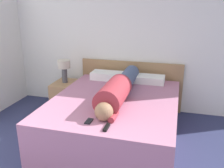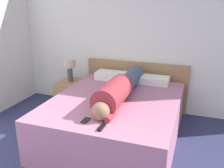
{
  "view_description": "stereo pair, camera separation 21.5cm",
  "coord_description": "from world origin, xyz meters",
  "px_view_note": "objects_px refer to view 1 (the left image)",
  "views": [
    {
      "loc": [
        0.94,
        -0.61,
        1.8
      ],
      "look_at": [
        0.16,
        2.21,
        0.83
      ],
      "focal_mm": 40.0,
      "sensor_mm": 36.0,
      "label": 1
    },
    {
      "loc": [
        1.14,
        -0.55,
        1.8
      ],
      "look_at": [
        0.16,
        2.21,
        0.83
      ],
      "focal_mm": 40.0,
      "sensor_mm": 36.0,
      "label": 2
    }
  ],
  "objects_px": {
    "pillow_near_headboard": "(108,76)",
    "pillow_second": "(148,79)",
    "tv_remote": "(107,127)",
    "bed": "(115,118)",
    "nightstand": "(66,96)",
    "table_lamp": "(64,67)",
    "cell_phone": "(89,121)",
    "person_lying": "(119,89)"
  },
  "relations": [
    {
      "from": "nightstand",
      "to": "tv_remote",
      "type": "relative_size",
      "value": 3.33
    },
    {
      "from": "nightstand",
      "to": "pillow_second",
      "type": "height_order",
      "value": "pillow_second"
    },
    {
      "from": "pillow_near_headboard",
      "to": "pillow_second",
      "type": "height_order",
      "value": "pillow_near_headboard"
    },
    {
      "from": "pillow_second",
      "to": "cell_phone",
      "type": "distance_m",
      "value": 1.59
    },
    {
      "from": "nightstand",
      "to": "pillow_second",
      "type": "distance_m",
      "value": 1.44
    },
    {
      "from": "nightstand",
      "to": "cell_phone",
      "type": "distance_m",
      "value": 1.73
    },
    {
      "from": "person_lying",
      "to": "pillow_near_headboard",
      "type": "relative_size",
      "value": 3.19
    },
    {
      "from": "pillow_second",
      "to": "cell_phone",
      "type": "height_order",
      "value": "pillow_second"
    },
    {
      "from": "nightstand",
      "to": "cell_phone",
      "type": "xyz_separation_m",
      "value": [
        0.95,
        -1.4,
        0.33
      ]
    },
    {
      "from": "bed",
      "to": "table_lamp",
      "type": "bearing_deg",
      "value": 147.09
    },
    {
      "from": "table_lamp",
      "to": "pillow_second",
      "type": "height_order",
      "value": "table_lamp"
    },
    {
      "from": "pillow_second",
      "to": "tv_remote",
      "type": "height_order",
      "value": "pillow_second"
    },
    {
      "from": "pillow_second",
      "to": "cell_phone",
      "type": "bearing_deg",
      "value": -105.77
    },
    {
      "from": "table_lamp",
      "to": "cell_phone",
      "type": "xyz_separation_m",
      "value": [
        0.95,
        -1.4,
        -0.19
      ]
    },
    {
      "from": "bed",
      "to": "nightstand",
      "type": "xyz_separation_m",
      "value": [
        -1.05,
        0.68,
        -0.04
      ]
    },
    {
      "from": "pillow_near_headboard",
      "to": "pillow_second",
      "type": "relative_size",
      "value": 1.05
    },
    {
      "from": "person_lying",
      "to": "cell_phone",
      "type": "relative_size",
      "value": 12.94
    },
    {
      "from": "pillow_near_headboard",
      "to": "tv_remote",
      "type": "bearing_deg",
      "value": -74.07
    },
    {
      "from": "pillow_near_headboard",
      "to": "pillow_second",
      "type": "xyz_separation_m",
      "value": [
        0.67,
        0.0,
        -0.01
      ]
    },
    {
      "from": "bed",
      "to": "cell_phone",
      "type": "height_order",
      "value": "cell_phone"
    },
    {
      "from": "pillow_near_headboard",
      "to": "bed",
      "type": "bearing_deg",
      "value": -67.38
    },
    {
      "from": "table_lamp",
      "to": "pillow_near_headboard",
      "type": "distance_m",
      "value": 0.74
    },
    {
      "from": "pillow_near_headboard",
      "to": "cell_phone",
      "type": "bearing_deg",
      "value": -81.12
    },
    {
      "from": "nightstand",
      "to": "pillow_second",
      "type": "xyz_separation_m",
      "value": [
        1.38,
        0.13,
        0.38
      ]
    },
    {
      "from": "person_lying",
      "to": "bed",
      "type": "bearing_deg",
      "value": -168.74
    },
    {
      "from": "nightstand",
      "to": "table_lamp",
      "type": "xyz_separation_m",
      "value": [
        -0.0,
        0.0,
        0.52
      ]
    },
    {
      "from": "person_lying",
      "to": "pillow_second",
      "type": "height_order",
      "value": "person_lying"
    },
    {
      "from": "table_lamp",
      "to": "cell_phone",
      "type": "relative_size",
      "value": 2.97
    },
    {
      "from": "pillow_near_headboard",
      "to": "cell_phone",
      "type": "height_order",
      "value": "pillow_near_headboard"
    },
    {
      "from": "bed",
      "to": "pillow_near_headboard",
      "type": "distance_m",
      "value": 0.95
    },
    {
      "from": "bed",
      "to": "pillow_second",
      "type": "xyz_separation_m",
      "value": [
        0.33,
        0.81,
        0.34
      ]
    },
    {
      "from": "person_lying",
      "to": "tv_remote",
      "type": "height_order",
      "value": "person_lying"
    },
    {
      "from": "pillow_second",
      "to": "tv_remote",
      "type": "bearing_deg",
      "value": -97.27
    },
    {
      "from": "tv_remote",
      "to": "cell_phone",
      "type": "height_order",
      "value": "tv_remote"
    },
    {
      "from": "bed",
      "to": "pillow_near_headboard",
      "type": "xyz_separation_m",
      "value": [
        -0.34,
        0.81,
        0.35
      ]
    },
    {
      "from": "nightstand",
      "to": "person_lying",
      "type": "xyz_separation_m",
      "value": [
        1.1,
        -0.67,
        0.46
      ]
    },
    {
      "from": "bed",
      "to": "tv_remote",
      "type": "height_order",
      "value": "tv_remote"
    },
    {
      "from": "nightstand",
      "to": "table_lamp",
      "type": "height_order",
      "value": "table_lamp"
    },
    {
      "from": "nightstand",
      "to": "person_lying",
      "type": "distance_m",
      "value": 1.37
    },
    {
      "from": "bed",
      "to": "cell_phone",
      "type": "distance_m",
      "value": 0.79
    },
    {
      "from": "nightstand",
      "to": "pillow_second",
      "type": "bearing_deg",
      "value": 5.39
    },
    {
      "from": "bed",
      "to": "cell_phone",
      "type": "bearing_deg",
      "value": -97.76
    }
  ]
}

